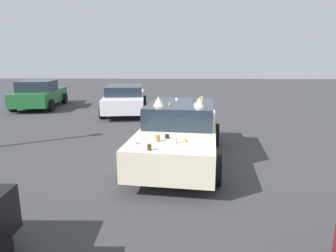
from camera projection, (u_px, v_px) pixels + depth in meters
ground_plane at (179, 160)px, 7.67m from camera, size 60.00×60.00×0.00m
art_car_decorated at (180, 131)px, 7.58m from camera, size 4.88×2.52×1.68m
parked_sedan_row_back_far at (125, 99)px, 14.07m from camera, size 4.75×2.36×1.33m
parked_sedan_far_left at (40, 94)px, 15.48m from camera, size 4.19×2.33×1.44m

